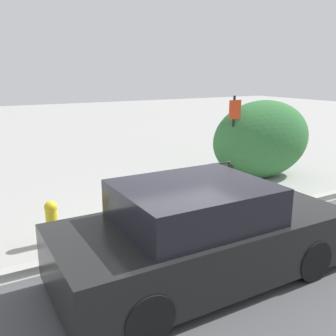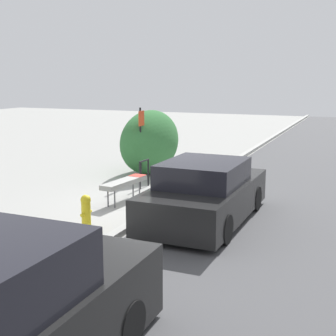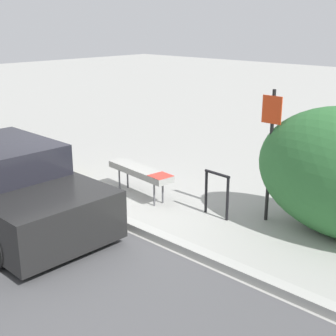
% 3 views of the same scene
% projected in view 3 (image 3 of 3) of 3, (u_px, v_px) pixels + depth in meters
% --- Properties ---
extents(ground_plane, '(60.00, 60.00, 0.00)m').
position_uv_depth(ground_plane, '(96.00, 213.00, 8.55)').
color(ground_plane, '#9E9E99').
extents(curb, '(60.00, 0.20, 0.13)m').
position_uv_depth(curb, '(96.00, 210.00, 8.53)').
color(curb, '#A8A8A3').
rests_on(curb, ground_plane).
extents(bench, '(1.67, 0.55, 0.60)m').
position_uv_depth(bench, '(140.00, 172.00, 9.21)').
color(bench, '#515156').
rests_on(bench, ground_plane).
extents(bike_rack, '(0.55, 0.08, 0.83)m').
position_uv_depth(bike_rack, '(217.00, 190.00, 8.28)').
color(bike_rack, black).
rests_on(bike_rack, ground_plane).
extents(sign_post, '(0.36, 0.08, 2.30)m').
position_uv_depth(sign_post, '(270.00, 144.00, 7.85)').
color(sign_post, black).
rests_on(sign_post, ground_plane).
extents(fire_hydrant, '(0.36, 0.22, 0.77)m').
position_uv_depth(fire_hydrant, '(60.00, 158.00, 10.54)').
color(fire_hydrant, gold).
rests_on(fire_hydrant, ground_plane).
extents(parked_car_near, '(4.17, 1.90, 1.40)m').
position_uv_depth(parked_car_near, '(5.00, 188.00, 7.96)').
color(parked_car_near, black).
rests_on(parked_car_near, ground_plane).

